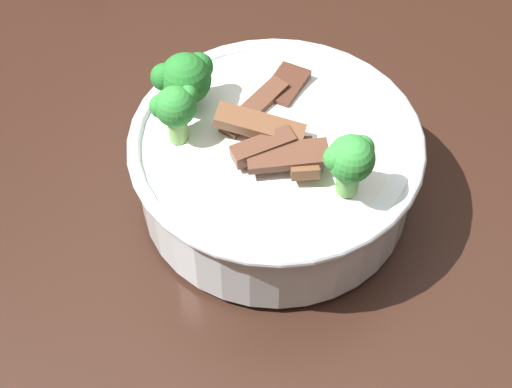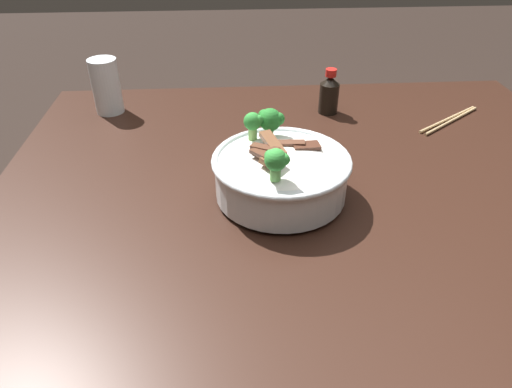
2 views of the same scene
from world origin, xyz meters
The scene contains 5 objects.
dining_table centered at (0.00, 0.00, 0.70)m, with size 1.27×1.08×0.79m.
rice_bowl centered at (-0.08, -0.02, 0.85)m, with size 0.25×0.25×0.15m.
drinking_glass centered at (-0.47, 0.39, 0.85)m, with size 0.07×0.07×0.14m.
chopsticks_pair centered at (0.38, 0.28, 0.80)m, with size 0.20×0.15×0.01m.
soy_sauce_bottle centered at (0.09, 0.35, 0.84)m, with size 0.05×0.05×0.11m.
Camera 2 is at (-0.17, -0.74, 1.29)m, focal length 32.51 mm.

